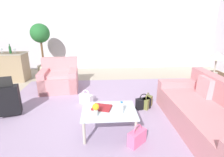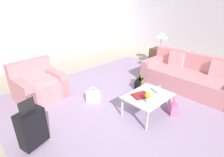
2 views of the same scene
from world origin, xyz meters
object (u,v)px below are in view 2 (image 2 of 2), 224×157
object	(u,v)px
table_lamp	(162,35)
handbag_olive	(140,82)
handbag_pink	(173,107)
flower_vase	(148,97)
handbag_black	(139,84)
coffee_table_book	(141,95)
handbag_white	(93,96)
couch	(191,78)
armchair	(38,86)
coffee_table	(147,98)
side_table	(159,57)
water_bottle	(158,90)
suitcase_black	(32,128)

from	to	relation	value
table_lamp	handbag_olive	size ratio (longest dim) A/B	1.56
table_lamp	handbag_pink	world-z (taller)	table_lamp
flower_vase	handbag_black	distance (m)	1.48
coffee_table_book	handbag_white	xyz separation A→B (m)	(-0.37, 1.06, -0.31)
handbag_white	flower_vase	bearing A→B (deg)	-78.38
couch	handbag_pink	world-z (taller)	couch
armchair	coffee_table_book	world-z (taller)	armchair
flower_vase	coffee_table	bearing A→B (deg)	34.29
couch	handbag_pink	xyz separation A→B (m)	(-1.38, -0.26, -0.17)
armchair	handbag_pink	world-z (taller)	armchair
side_table	handbag_olive	bearing A→B (deg)	-161.78
side_table	handbag_white	world-z (taller)	side_table
handbag_black	handbag_white	size ratio (longest dim) A/B	1.00
water_bottle	coffee_table_book	world-z (taller)	water_bottle
armchair	handbag_black	size ratio (longest dim) A/B	2.99
handbag_black	handbag_olive	xyz separation A→B (m)	(0.11, 0.05, 0.00)
coffee_table_book	handbag_pink	xyz separation A→B (m)	(0.54, -0.44, -0.31)
coffee_table	suitcase_black	size ratio (longest dim) A/B	1.08
coffee_table_book	suitcase_black	xyz separation A→B (m)	(-1.88, 0.62, -0.09)
water_bottle	handbag_black	xyz separation A→B (m)	(0.60, 0.93, -0.39)
handbag_black	handbag_pink	bearing A→B (deg)	-107.78
couch	handbag_pink	size ratio (longest dim) A/B	6.79
suitcase_black	handbag_pink	world-z (taller)	suitcase_black
water_bottle	handbag_white	bearing A→B (deg)	118.88
coffee_table_book	handbag_black	world-z (taller)	coffee_table_book
handbag_pink	handbag_black	bearing A→B (deg)	72.22
water_bottle	table_lamp	xyz separation A→B (m)	(2.60, 1.60, 0.52)
table_lamp	coffee_table_book	bearing A→B (deg)	-154.07
coffee_table	table_lamp	world-z (taller)	table_lamp
side_table	handbag_pink	bearing A→B (deg)	-141.99
table_lamp	handbag_black	xyz separation A→B (m)	(-2.00, -0.67, -0.92)
couch	water_bottle	xyz separation A→B (m)	(-1.60, -0.00, 0.23)
side_table	handbag_olive	size ratio (longest dim) A/B	1.65
coffee_table_book	flower_vase	size ratio (longest dim) A/B	1.56
handbag_black	coffee_table	bearing A→B (deg)	-134.12
table_lamp	handbag_olive	xyz separation A→B (m)	(-1.89, -0.62, -0.92)
armchair	suitcase_black	xyz separation A→B (m)	(-0.69, -1.47, 0.06)
flower_vase	suitcase_black	distance (m)	1.98
couch	handbag_pink	distance (m)	1.41
water_bottle	flower_vase	size ratio (longest dim) A/B	1.00
coffee_table	side_table	bearing A→B (deg)	28.18
handbag_pink	suitcase_black	bearing A→B (deg)	156.43
handbag_pink	coffee_table_book	bearing A→B (deg)	141.18
suitcase_black	handbag_white	world-z (taller)	suitcase_black
flower_vase	water_bottle	bearing A→B (deg)	6.79
coffee_table_book	handbag_black	xyz separation A→B (m)	(0.92, 0.75, -0.31)
side_table	handbag_pink	size ratio (longest dim) A/B	1.65
armchair	flower_vase	xyz separation A→B (m)	(1.09, -2.32, 0.25)
handbag_black	armchair	bearing A→B (deg)	147.54
couch	coffee_table	bearing A→B (deg)	176.82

